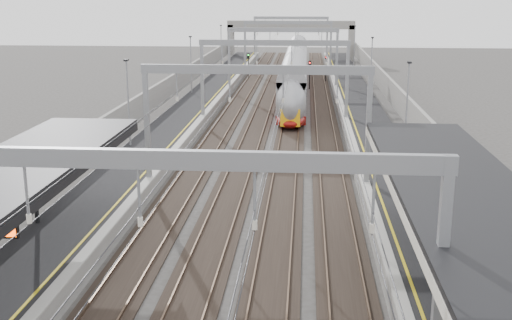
% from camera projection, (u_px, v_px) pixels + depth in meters
% --- Properties ---
extents(platform_left, '(4.00, 120.00, 1.00)m').
position_uv_depth(platform_left, '(190.00, 114.00, 60.02)').
color(platform_left, black).
rests_on(platform_left, ground).
extents(platform_right, '(4.00, 120.00, 1.00)m').
position_uv_depth(platform_right, '(362.00, 116.00, 58.82)').
color(platform_right, black).
rests_on(platform_right, ground).
extents(tracks, '(11.40, 140.00, 0.20)m').
position_uv_depth(tracks, '(275.00, 120.00, 59.54)').
color(tracks, black).
rests_on(tracks, ground).
extents(overhead_line, '(13.00, 140.00, 6.60)m').
position_uv_depth(overhead_line, '(279.00, 48.00, 64.39)').
color(overhead_line, gray).
rests_on(overhead_line, platform_left).
extents(canopy_right, '(4.40, 30.00, 4.24)m').
position_uv_depth(canopy_right, '(501.00, 238.00, 17.13)').
color(canopy_right, black).
rests_on(canopy_right, platform_right).
extents(overbridge, '(22.00, 2.20, 6.90)m').
position_uv_depth(overbridge, '(291.00, 30.00, 111.28)').
color(overbridge, gray).
rests_on(overbridge, ground).
extents(wall_left, '(0.30, 120.00, 3.20)m').
position_uv_depth(wall_left, '(156.00, 102.00, 59.99)').
color(wall_left, gray).
rests_on(wall_left, ground).
extents(wall_right, '(0.30, 120.00, 3.20)m').
position_uv_depth(wall_right, '(398.00, 105.00, 58.31)').
color(wall_right, gray).
rests_on(wall_right, ground).
extents(train, '(2.65, 48.38, 4.20)m').
position_uv_depth(train, '(295.00, 76.00, 75.46)').
color(train, maroon).
rests_on(train, ground).
extents(bench, '(0.47, 1.70, 0.88)m').
position_uv_depth(bench, '(470.00, 318.00, 20.17)').
color(bench, black).
rests_on(bench, platform_right).
extents(signal_green, '(0.32, 0.32, 3.48)m').
position_uv_depth(signal_green, '(248.00, 61.00, 88.44)').
color(signal_green, black).
rests_on(signal_green, ground).
extents(signal_red_near, '(0.32, 0.32, 3.48)m').
position_uv_depth(signal_red_near, '(310.00, 70.00, 78.51)').
color(signal_red_near, black).
rests_on(signal_red_near, ground).
extents(signal_red_far, '(0.32, 0.32, 3.48)m').
position_uv_depth(signal_red_far, '(326.00, 64.00, 85.07)').
color(signal_red_far, black).
rests_on(signal_red_far, ground).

